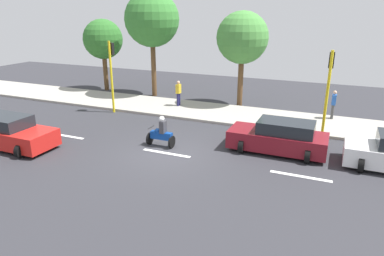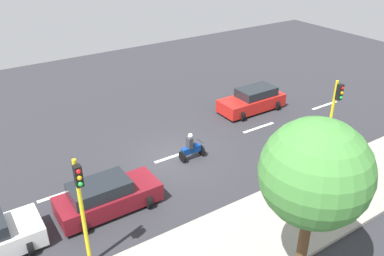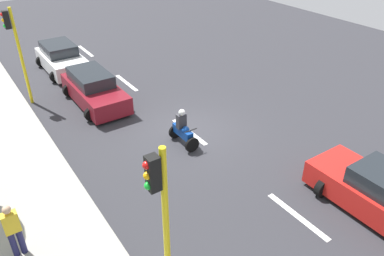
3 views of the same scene
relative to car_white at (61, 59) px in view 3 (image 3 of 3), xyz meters
The scene contains 13 objects.
ground_plane 9.87m from the car_white, 103.02° to the left, with size 40.00×60.00×0.10m, color #2D2D33.
sidewalk 10.74m from the car_white, 63.50° to the left, with size 4.00×60.00×0.15m, color #9E998E.
lane_stripe_far_north 3.35m from the car_white, 132.64° to the right, with size 0.20×2.40×0.01m, color white.
lane_stripe_north 4.28m from the car_white, 121.69° to the left, with size 0.20×2.40×0.01m, color white.
lane_stripe_mid 9.87m from the car_white, 103.02° to the left, with size 0.20×2.40×0.01m, color white.
lane_stripe_south 15.76m from the car_white, 98.09° to the left, with size 0.20×2.40×0.01m, color white.
car_white is the anchor object (origin of this frame).
car_red 17.49m from the car_white, 104.54° to the left, with size 2.23×4.51×1.52m.
car_maroon 4.87m from the car_white, 89.86° to the left, with size 2.20×4.43×1.52m.
motorcycle 10.33m from the car_white, 98.40° to the left, with size 0.60×1.30×1.53m.
pedestrian_near_signal 13.48m from the car_white, 67.42° to the left, with size 0.40×0.24×1.69m.
traffic_light_corner 4.64m from the car_white, 49.83° to the left, with size 0.49×0.24×4.50m.
traffic_light_midblock 16.20m from the car_white, 80.57° to the left, with size 0.49×0.24×4.50m.
Camera 3 is at (7.50, 11.25, 8.35)m, focal length 35.38 mm.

